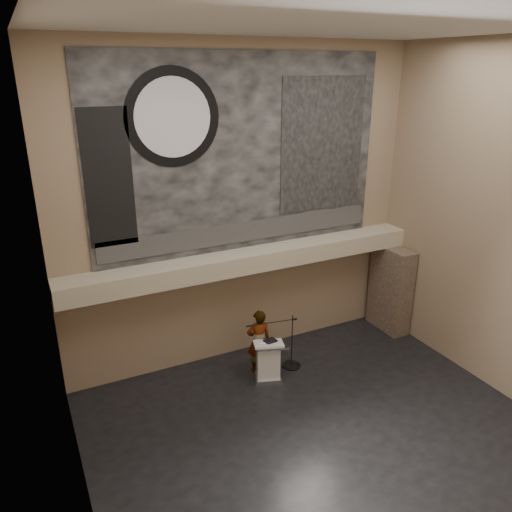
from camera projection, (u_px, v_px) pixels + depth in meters
floor at (318, 431)px, 11.42m from camera, size 10.00×10.00×0.00m
ceiling at (340, 23)px, 8.40m from camera, size 10.00×10.00×0.00m
wall_back at (243, 210)px, 13.27m from camera, size 10.00×0.02×8.50m
wall_front at (498, 355)px, 6.56m from camera, size 10.00×0.02×8.50m
wall_left at (61, 308)px, 7.84m from camera, size 0.02×8.00×8.50m
wall_right at (501, 225)px, 11.98m from camera, size 0.02×8.00×8.50m
soffit at (249, 260)px, 13.39m from camera, size 10.00×0.80×0.50m
sprinkler_left at (194, 281)px, 12.79m from camera, size 0.04×0.04×0.06m
sprinkler_right at (310, 259)px, 14.24m from camera, size 0.04×0.04×0.06m
banner at (243, 155)px, 12.73m from camera, size 8.00×0.05×5.00m
banner_text_strip at (244, 232)px, 13.42m from camera, size 7.76×0.02×0.55m
banner_clock_rim at (173, 118)px, 11.59m from camera, size 2.30×0.02×2.30m
banner_clock_face at (173, 118)px, 11.57m from camera, size 1.84×0.02×1.84m
banner_building_print at (323, 145)px, 13.65m from camera, size 2.60×0.02×3.60m
banner_brick_print at (109, 179)px, 11.39m from camera, size 1.10×0.02×3.20m
stone_pier at (391, 289)px, 15.51m from camera, size 0.60×1.40×2.70m
lectern at (268, 361)px, 13.15m from camera, size 0.90×0.76×1.14m
binder at (270, 341)px, 13.00m from camera, size 0.35×0.29×0.04m
papers at (264, 345)px, 12.85m from camera, size 0.22×0.28×0.00m
speaker_person at (259, 341)px, 13.42m from camera, size 0.72×0.54×1.81m
mic_stand at (290, 359)px, 13.81m from camera, size 1.54×0.52×1.57m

